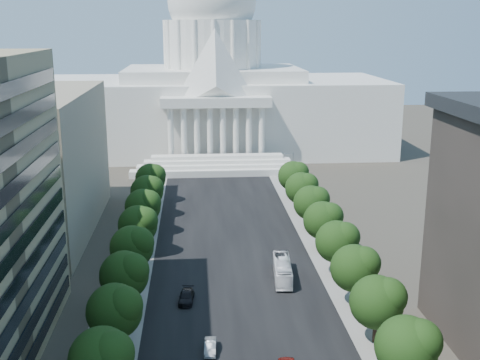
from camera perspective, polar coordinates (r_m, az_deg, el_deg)
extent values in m
cube|color=black|center=(124.83, -1.01, -5.87)|extent=(30.00, 260.00, 0.01)
cube|color=gray|center=(125.24, -9.77, -6.02)|extent=(8.00, 260.00, 0.02)
cube|color=gray|center=(127.29, 7.60, -5.59)|extent=(8.00, 260.00, 0.02)
cube|color=white|center=(214.17, -2.55, 6.19)|extent=(120.00, 50.00, 25.00)
cube|color=white|center=(212.55, -2.60, 10.07)|extent=(60.00, 40.00, 4.00)
cube|color=white|center=(186.35, -2.30, 7.43)|extent=(34.00, 8.00, 3.00)
cylinder|color=white|center=(212.01, -2.63, 12.76)|extent=(32.00, 32.00, 16.00)
ellipsoid|color=white|center=(212.04, -2.67, 16.54)|extent=(30.00, 30.00, 27.60)
sphere|color=black|center=(73.92, -13.02, -16.22)|extent=(7.60, 7.60, 7.60)
sphere|color=black|center=(72.51, -12.08, -15.78)|extent=(5.32, 5.32, 5.32)
cylinder|color=#33261C|center=(86.54, -11.67, -14.86)|extent=(0.56, 0.56, 2.94)
sphere|color=black|center=(84.36, -11.83, -12.08)|extent=(7.60, 7.60, 7.60)
sphere|color=black|center=(83.01, -11.01, -11.61)|extent=(5.32, 5.32, 5.32)
cylinder|color=#33261C|center=(97.10, -10.80, -11.40)|extent=(0.56, 0.56, 2.94)
sphere|color=black|center=(95.16, -10.93, -8.86)|extent=(7.60, 7.60, 7.60)
sphere|color=black|center=(93.87, -10.20, -8.40)|extent=(5.32, 5.32, 5.32)
cylinder|color=#33261C|center=(107.96, -10.12, -8.63)|extent=(0.56, 0.56, 2.94)
sphere|color=black|center=(106.22, -10.23, -6.29)|extent=(7.60, 7.60, 7.60)
sphere|color=black|center=(104.98, -9.57, -5.85)|extent=(5.32, 5.32, 5.32)
cylinder|color=#33261C|center=(119.04, -9.57, -6.36)|extent=(0.56, 0.56, 2.94)
sphere|color=black|center=(117.46, -9.67, -4.22)|extent=(7.60, 7.60, 7.60)
sphere|color=black|center=(116.27, -9.07, -3.80)|extent=(5.32, 5.32, 5.32)
cylinder|color=#33261C|center=(130.28, -9.12, -4.48)|extent=(0.56, 0.56, 2.94)
sphere|color=black|center=(128.84, -9.21, -2.51)|extent=(7.60, 7.60, 7.60)
sphere|color=black|center=(127.68, -8.66, -2.11)|extent=(5.32, 5.32, 5.32)
cylinder|color=#33261C|center=(141.65, -8.75, -2.91)|extent=(0.56, 0.56, 2.94)
sphere|color=black|center=(140.33, -8.82, -1.08)|extent=(7.60, 7.60, 7.60)
sphere|color=black|center=(139.20, -8.32, -0.70)|extent=(5.32, 5.32, 5.32)
cylinder|color=#33261C|center=(153.12, -8.43, -1.56)|extent=(0.56, 0.56, 2.94)
sphere|color=black|center=(151.89, -8.50, 0.14)|extent=(7.60, 7.60, 7.60)
sphere|color=black|center=(150.79, -8.03, 0.50)|extent=(5.32, 5.32, 5.32)
sphere|color=black|center=(77.16, 15.49, -14.99)|extent=(7.60, 7.60, 7.60)
sphere|color=black|center=(76.44, 16.71, -14.41)|extent=(5.32, 5.32, 5.32)
cylinder|color=#33261C|center=(89.32, 12.65, -13.93)|extent=(0.56, 0.56, 2.94)
sphere|color=black|center=(87.21, 12.82, -11.21)|extent=(7.60, 7.60, 7.60)
sphere|color=black|center=(86.46, 13.87, -10.68)|extent=(5.32, 5.32, 5.32)
cylinder|color=#33261C|center=(99.59, 10.64, -10.71)|extent=(0.56, 0.56, 2.94)
sphere|color=black|center=(97.69, 10.76, -8.21)|extent=(7.60, 7.60, 7.60)
sphere|color=black|center=(96.94, 11.68, -7.72)|extent=(5.32, 5.32, 5.32)
cylinder|color=#33261C|center=(110.20, 9.04, -8.09)|extent=(0.56, 0.56, 2.94)
sphere|color=black|center=(108.50, 9.14, -5.79)|extent=(7.60, 7.60, 7.60)
sphere|color=black|center=(107.73, 9.94, -5.33)|extent=(5.32, 5.32, 5.32)
cylinder|color=#33261C|center=(121.08, 7.74, -5.92)|extent=(0.56, 0.56, 2.94)
sphere|color=black|center=(119.53, 7.82, -3.81)|extent=(7.60, 7.60, 7.60)
sphere|color=black|center=(118.75, 8.54, -3.38)|extent=(5.32, 5.32, 5.32)
cylinder|color=#33261C|center=(132.15, 6.66, -4.12)|extent=(0.56, 0.56, 2.94)
sphere|color=black|center=(130.73, 6.72, -2.17)|extent=(7.60, 7.60, 7.60)
sphere|color=black|center=(129.95, 7.38, -1.77)|extent=(5.32, 5.32, 5.32)
cylinder|color=#33261C|center=(143.37, 5.76, -2.59)|extent=(0.56, 0.56, 2.94)
sphere|color=black|center=(142.06, 5.81, -0.78)|extent=(7.60, 7.60, 7.60)
sphere|color=black|center=(141.28, 6.40, -0.41)|extent=(5.32, 5.32, 5.32)
cylinder|color=#33261C|center=(154.70, 4.99, -1.29)|extent=(0.56, 0.56, 2.94)
sphere|color=black|center=(153.49, 5.03, 0.40)|extent=(7.60, 7.60, 7.60)
sphere|color=black|center=(152.71, 5.58, 0.75)|extent=(5.32, 5.32, 5.32)
cylinder|color=gray|center=(75.54, 16.84, -13.51)|extent=(2.40, 0.14, 0.14)
sphere|color=gray|center=(75.21, 16.03, -13.66)|extent=(0.44, 0.44, 0.44)
cylinder|color=gray|center=(99.01, 12.13, -9.02)|extent=(0.18, 0.18, 9.00)
cylinder|color=gray|center=(97.06, 11.58, -6.74)|extent=(2.40, 0.14, 0.14)
sphere|color=gray|center=(96.81, 10.95, -6.82)|extent=(0.44, 0.44, 0.44)
cylinder|color=gray|center=(121.52, 8.85, -4.37)|extent=(0.18, 0.18, 9.00)
cylinder|color=gray|center=(119.94, 8.37, -2.45)|extent=(2.40, 0.14, 0.14)
sphere|color=gray|center=(119.74, 7.85, -2.51)|extent=(0.44, 0.44, 0.44)
cylinder|color=gray|center=(144.85, 6.63, -1.19)|extent=(0.18, 0.18, 9.00)
cylinder|color=gray|center=(143.53, 6.21, 0.45)|extent=(2.40, 0.14, 0.14)
sphere|color=gray|center=(143.36, 5.77, 0.40)|extent=(0.44, 0.44, 0.44)
cylinder|color=gray|center=(168.66, 5.03, 1.10)|extent=(0.18, 0.18, 9.00)
cylinder|color=gray|center=(167.53, 4.66, 2.53)|extent=(2.40, 0.14, 0.14)
sphere|color=gray|center=(167.38, 4.29, 2.49)|extent=(0.44, 0.44, 0.44)
imported|color=#999BA0|center=(85.43, -2.84, -15.52)|extent=(1.87, 4.66, 1.51)
imported|color=black|center=(99.33, -5.10, -10.99)|extent=(2.83, 5.84, 1.64)
imported|color=white|center=(107.06, 4.05, -8.50)|extent=(3.86, 12.35, 3.38)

